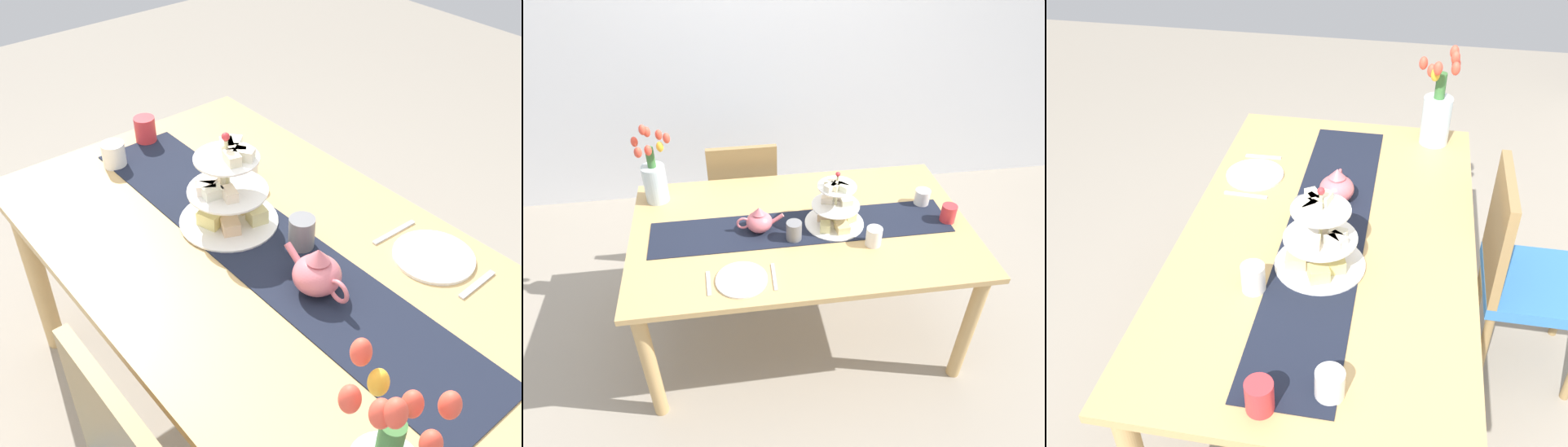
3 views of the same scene
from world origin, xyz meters
The scene contains 12 objects.
ground_plane centered at (0.00, 0.00, 0.00)m, with size 8.00×8.00×0.00m, color gray.
dining_table centered at (0.00, 0.00, 0.67)m, with size 1.71×1.02×0.77m.
table_runner centered at (0.00, -0.01, 0.77)m, with size 1.51×0.28×0.00m, color black.
tiered_cake_stand centered at (0.17, 0.00, 0.87)m, with size 0.30×0.30×0.30m.
teapot centered at (-0.21, 0.00, 0.83)m, with size 0.24×0.13×0.14m.
cream_jug centered at (0.68, 0.11, 0.81)m, with size 0.08×0.08×0.09m, color white.
dinner_plate_left centered at (-0.33, -0.35, 0.77)m, with size 0.23×0.23×0.01m, color white.
fork_left centered at (-0.47, -0.35, 0.77)m, with size 0.02×0.15×0.01m, color silver.
knife_left centered at (-0.18, -0.35, 0.77)m, with size 0.01×0.17×0.01m, color silver.
mug_grey centered at (-0.05, -0.09, 0.82)m, with size 0.08×0.08×0.10m, color slate.
mug_white_text centered at (0.32, -0.19, 0.82)m, with size 0.08×0.08×0.10m, color white.
mug_orange centered at (0.75, -0.06, 0.82)m, with size 0.08×0.08×0.10m, color red.
Camera 1 is at (-1.03, 0.86, 1.91)m, focal length 42.35 mm.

